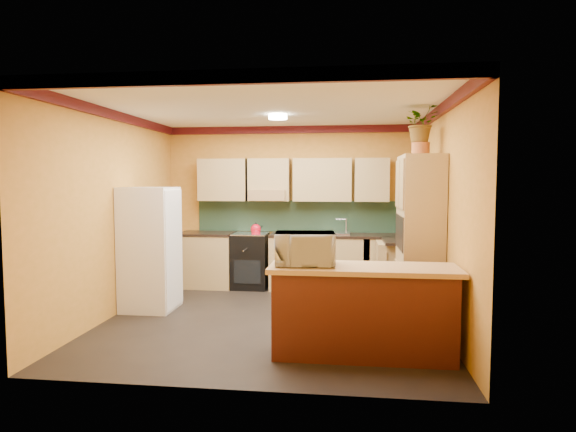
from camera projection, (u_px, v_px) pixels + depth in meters
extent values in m
plane|color=black|center=(272.00, 320.00, 6.20)|extent=(4.20, 4.20, 0.00)
cube|color=white|center=(271.00, 108.00, 6.00)|extent=(4.20, 4.20, 0.04)
cube|color=gold|center=(290.00, 206.00, 8.18)|extent=(4.20, 0.04, 2.70)
cube|color=gold|center=(232.00, 233.00, 4.02)|extent=(4.20, 0.04, 2.70)
cube|color=gold|center=(114.00, 214.00, 6.35)|extent=(0.04, 4.20, 2.70)
cube|color=gold|center=(442.00, 217.00, 5.84)|extent=(0.04, 4.20, 2.70)
cube|color=#1F392C|center=(305.00, 216.00, 8.15)|extent=(3.70, 0.02, 0.53)
cube|color=#1F392C|center=(423.00, 221.00, 7.24)|extent=(0.02, 1.40, 0.53)
cube|color=tan|center=(295.00, 180.00, 7.96)|extent=(3.10, 0.34, 0.70)
cylinder|color=white|center=(278.00, 117.00, 6.59)|extent=(0.26, 0.26, 0.06)
cube|color=tan|center=(288.00, 262.00, 7.95)|extent=(3.65, 0.60, 0.88)
cube|color=black|center=(288.00, 235.00, 7.91)|extent=(3.65, 0.62, 0.04)
cube|color=black|center=(251.00, 261.00, 8.02)|extent=(0.58, 0.58, 0.91)
cube|color=silver|center=(335.00, 233.00, 7.82)|extent=(0.48, 0.40, 0.03)
cube|color=tan|center=(404.00, 272.00, 7.09)|extent=(0.60, 0.80, 0.88)
cube|color=black|center=(405.00, 241.00, 7.05)|extent=(0.62, 0.80, 0.04)
cube|color=white|center=(150.00, 249.00, 6.65)|extent=(0.68, 0.66, 1.70)
cube|color=tan|center=(419.00, 240.00, 5.97)|extent=(0.48, 0.90, 2.10)
cylinder|color=#AD5A2A|center=(421.00, 149.00, 5.94)|extent=(0.22, 0.22, 0.16)
imported|color=tan|center=(421.00, 123.00, 5.92)|extent=(0.53, 0.49, 0.48)
cube|color=#4F1F12|center=(363.00, 314.00, 4.88)|extent=(1.80, 0.55, 0.88)
cube|color=tan|center=(363.00, 268.00, 4.85)|extent=(1.90, 0.65, 0.05)
imported|color=white|center=(305.00, 249.00, 4.91)|extent=(0.64, 0.46, 0.33)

